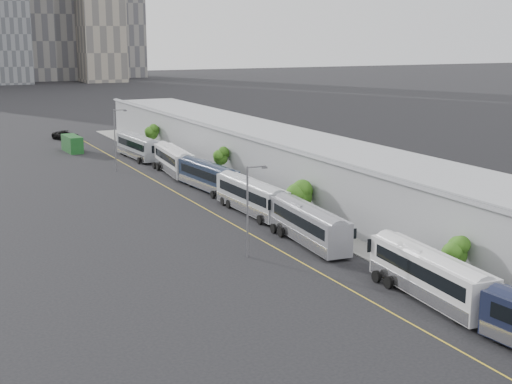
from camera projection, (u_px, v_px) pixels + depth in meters
sidewalk at (336, 221)px, 76.76m from camera, size 10.00×170.00×0.12m
lane_line at (248, 233)px, 72.23m from camera, size 0.12×160.00×0.02m
depot at (368, 186)px, 77.75m from camera, size 12.45×160.40×7.20m
bus_2 at (430, 279)px, 53.62m from camera, size 3.64×13.14×3.79m
bus_3 at (309, 228)px, 68.08m from camera, size 3.56×12.92×3.73m
bus_4 at (252, 199)px, 79.87m from camera, size 2.93×13.18×3.84m
bus_5 at (208, 179)px, 91.80m from camera, size 3.49×12.72×3.67m
bus_6 at (174, 163)px, 103.06m from camera, size 3.88×13.43×3.87m
bus_7 at (138, 149)px, 115.79m from camera, size 3.35×13.29×3.85m
tree_1 at (454, 251)px, 55.47m from camera, size 2.05×2.05×4.19m
tree_2 at (298, 193)px, 76.07m from camera, size 2.98×2.98×4.67m
tree_3 at (221, 156)px, 95.37m from camera, size 1.98×1.98×4.88m
tree_4 at (152, 132)px, 120.89m from camera, size 2.23×2.23×4.82m
street_lamp_near at (250, 205)px, 63.42m from camera, size 2.04×0.22×8.31m
street_lamp_far at (116, 136)px, 104.22m from camera, size 2.04×0.22×9.12m
shipping_container at (72, 144)px, 122.64m from camera, size 2.44×6.79×2.81m
suv at (66, 135)px, 136.95m from camera, size 5.01×6.96×1.76m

